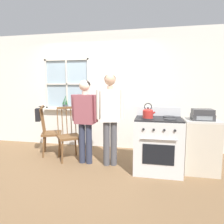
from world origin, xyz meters
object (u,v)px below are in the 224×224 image
potted_plant (65,105)px  side_counter (200,146)px  chair_near_wall (69,136)px  person_elderly_left (85,114)px  chair_by_window (51,133)px  person_teen_center (110,112)px  kettle (148,113)px  stereo (202,115)px  stove (158,144)px  handbag (38,114)px

potted_plant → side_counter: 3.10m
chair_near_wall → person_elderly_left: (0.40, -0.14, 0.48)m
potted_plant → chair_by_window: bearing=-93.4°
side_counter → chair_by_window: bearing=174.0°
person_teen_center → kettle: person_teen_center is taller
kettle → side_counter: size_ratio=0.27×
person_teen_center → potted_plant: 1.68m
person_elderly_left → potted_plant: 1.32m
stereo → person_teen_center: bearing=-179.8°
side_counter → stereo: 0.54m
kettle → side_counter: 1.08m
person_teen_center → potted_plant: person_teen_center is taller
person_teen_center → person_elderly_left: bearing=165.5°
person_elderly_left → side_counter: person_elderly_left is taller
person_elderly_left → person_teen_center: bearing=3.9°
chair_by_window → person_elderly_left: (0.89, -0.32, 0.48)m
kettle → side_counter: bearing=15.1°
kettle → stereo: 0.91m
stove → kettle: size_ratio=4.39×
side_counter → person_elderly_left: bearing=-179.5°
chair_by_window → stove: (2.22, -0.41, 0.01)m
handbag → side_counter: handbag is taller
kettle → handbag: kettle is taller
handbag → side_counter: bearing=-3.9°
chair_near_wall → handbag: size_ratio=3.41×
potted_plant → stove: bearing=-26.9°
stove → potted_plant: size_ratio=3.12×
chair_by_window → stereo: stereo is taller
kettle → handbag: size_ratio=0.80×
kettle → stereo: kettle is taller
chair_by_window → kettle: kettle is taller
person_teen_center → handbag: bearing=158.0°
chair_by_window → chair_near_wall: (0.49, -0.18, 0.00)m
chair_by_window → stove: size_ratio=0.96×
potted_plant → handbag: 0.84m
person_teen_center → handbag: size_ratio=5.43×
potted_plant → handbag: (-0.25, -0.79, -0.14)m
person_elderly_left → person_teen_center: 0.48m
side_counter → chair_near_wall: bearing=177.1°
kettle → potted_plant: size_ratio=0.71×
person_elderly_left → side_counter: (2.04, 0.02, -0.49)m
potted_plant → stereo: bearing=-19.5°
chair_by_window → potted_plant: 0.88m
stove → potted_plant: potted_plant is taller
chair_near_wall → person_teen_center: (0.87, -0.15, 0.54)m
person_elderly_left → stove: size_ratio=1.44×
person_teen_center → kettle: bearing=-30.9°
stove → chair_near_wall: bearing=172.4°
chair_by_window → person_teen_center: bearing=-127.7°
chair_by_window → side_counter: (2.93, -0.31, -0.01)m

